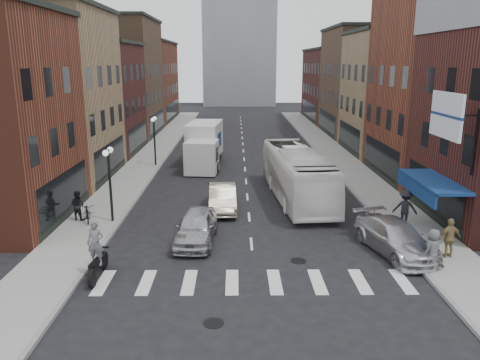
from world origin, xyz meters
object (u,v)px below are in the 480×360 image
ped_right_b (450,238)px  ped_right_c (433,249)px  billboard_sign (448,117)px  bike_rack (94,231)px  motorcycle_rider (96,252)px  sedan_left_near (196,227)px  streetlamp_far (154,132)px  transit_bus (297,174)px  sedan_left_far (223,198)px  ped_left_solo (78,205)px  ped_right_a (405,208)px  parked_bicycle (88,212)px  curb_car (395,238)px  streetlamp_near (109,171)px  box_truck (204,146)px

ped_right_b → ped_right_c: ped_right_b is taller
billboard_sign → bike_rack: billboard_sign is taller
motorcycle_rider → sedan_left_near: size_ratio=0.54×
sedan_left_near → motorcycle_rider: bearing=-129.7°
streetlamp_far → sedan_left_near: 17.50m
transit_bus → billboard_sign: bearing=-61.0°
motorcycle_rider → sedan_left_far: (4.78, 8.91, -0.42)m
motorcycle_rider → ped_left_solo: 7.43m
streetlamp_far → sedan_left_far: bearing=-63.3°
bike_rack → motorcycle_rider: size_ratio=0.33×
sedan_left_near → ped_right_a: size_ratio=2.37×
bike_rack → parked_bicycle: size_ratio=0.43×
billboard_sign → streetlamp_far: 23.92m
streetlamp_far → sedan_left_far: (5.88, -11.69, -2.18)m
parked_bicycle → curb_car: bearing=-34.9°
bike_rack → transit_bus: (10.70, 7.40, 1.06)m
billboard_sign → transit_bus: bearing=123.8°
streetlamp_near → motorcycle_rider: (1.10, -6.60, -1.76)m
box_truck → ped_right_a: (11.43, -14.95, -0.63)m
motorcycle_rider → transit_bus: 14.70m
billboard_sign → ped_right_a: billboard_sign is taller
sedan_left_near → ped_left_solo: size_ratio=2.78×
billboard_sign → motorcycle_rider: (-14.89, -3.10, -4.98)m
box_truck → sedan_left_near: 16.87m
streetlamp_near → bike_rack: size_ratio=5.14×
sedan_left_near → ped_right_b: 11.47m
transit_bus → sedan_left_far: 5.27m
sedan_left_near → curb_car: 9.28m
ped_right_a → billboard_sign: bearing=117.2°
curb_car → ped_right_a: (1.57, 3.30, 0.37)m
streetlamp_far → box_truck: size_ratio=0.50×
box_truck → sedan_left_near: size_ratio=1.83×
box_truck → curb_car: box_truck is taller
box_truck → transit_bus: size_ratio=0.72×
transit_bus → ped_right_b: size_ratio=6.51×
streetlamp_far → ped_right_c: streetlamp_far is taller
curb_car → ped_left_solo: 16.37m
streetlamp_near → sedan_left_far: size_ratio=0.92×
transit_bus → streetlamp_far: bearing=133.6°
billboard_sign → parked_bicycle: bearing=168.5°
ped_right_c → box_truck: bearing=-90.1°
curb_car → ped_right_a: bearing=50.8°
sedan_left_far → ped_right_b: (10.10, -7.26, 0.30)m
ped_right_b → bike_rack: bearing=-18.7°
ped_right_c → streetlamp_near: bearing=-50.5°
transit_bus → sedan_left_near: 9.43m
streetlamp_far → transit_bus: (10.50, -9.30, -1.31)m
box_truck → sedan_left_near: (0.70, -16.83, -0.97)m
ped_right_b → streetlamp_far: bearing=-60.7°
box_truck → ped_right_a: 18.83m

